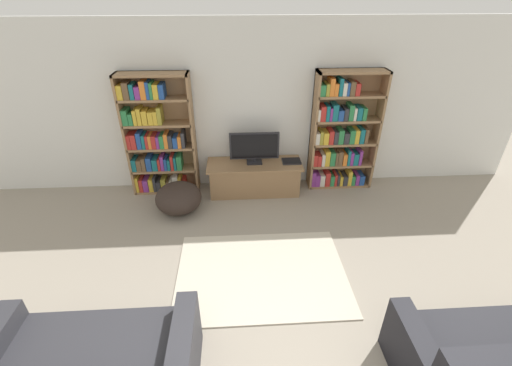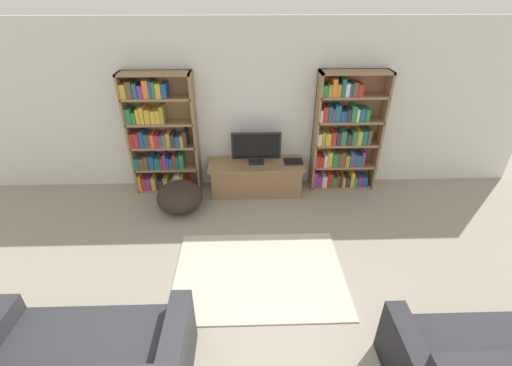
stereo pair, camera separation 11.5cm
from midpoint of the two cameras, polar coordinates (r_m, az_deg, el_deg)
wall_back at (r=5.41m, az=0.06°, el=12.36°), size 8.80×0.06×2.60m
bookshelf_left at (r=5.53m, az=-15.13°, el=7.37°), size 1.04×0.30×1.90m
bookshelf_right at (r=5.61m, az=15.00°, el=7.58°), size 1.04×0.30×1.90m
tv_stand at (r=5.53m, az=0.63°, el=0.97°), size 1.50×0.54×0.51m
television at (r=5.30m, az=0.66°, el=5.97°), size 0.77×0.16×0.51m
laptop at (r=5.47m, az=6.83°, el=3.55°), size 0.30×0.22×0.03m
area_rug at (r=4.19m, az=1.35°, el=-14.80°), size 1.99×1.42×0.02m
beanbag_ottoman at (r=5.21m, az=-11.96°, el=-2.27°), size 0.68×0.68×0.44m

